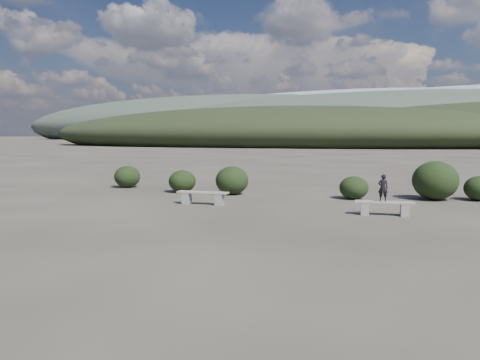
% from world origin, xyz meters
% --- Properties ---
extents(ground, '(1200.00, 1200.00, 0.00)m').
position_xyz_m(ground, '(0.00, 0.00, 0.00)').
color(ground, '#322E27').
rests_on(ground, ground).
extents(bench_left, '(1.87, 0.52, 0.46)m').
position_xyz_m(bench_left, '(-2.81, 5.23, 0.28)').
color(bench_left, slate).
rests_on(bench_left, ground).
extents(bench_right, '(1.79, 0.57, 0.44)m').
position_xyz_m(bench_right, '(3.39, 5.02, 0.27)').
color(bench_right, slate).
rests_on(bench_right, ground).
extents(seated_person, '(0.33, 0.24, 0.83)m').
position_xyz_m(seated_person, '(3.32, 5.01, 0.86)').
color(seated_person, black).
rests_on(seated_person, bench_right).
extents(shrub_a, '(1.17, 1.17, 0.96)m').
position_xyz_m(shrub_a, '(-5.11, 8.18, 0.48)').
color(shrub_a, black).
rests_on(shrub_a, ground).
extents(shrub_b, '(1.37, 1.37, 1.18)m').
position_xyz_m(shrub_b, '(-2.84, 8.21, 0.59)').
color(shrub_b, black).
rests_on(shrub_b, ground).
extents(shrub_c, '(1.11, 1.11, 0.89)m').
position_xyz_m(shrub_c, '(2.09, 8.47, 0.44)').
color(shrub_c, black).
rests_on(shrub_c, ground).
extents(shrub_d, '(1.69, 1.69, 1.48)m').
position_xyz_m(shrub_d, '(5.03, 9.31, 0.74)').
color(shrub_d, black).
rests_on(shrub_d, ground).
extents(shrub_e, '(1.12, 1.12, 0.93)m').
position_xyz_m(shrub_e, '(6.59, 9.65, 0.47)').
color(shrub_e, black).
rests_on(shrub_e, ground).
extents(shrub_f, '(1.21, 1.21, 1.02)m').
position_xyz_m(shrub_f, '(-8.40, 8.98, 0.51)').
color(shrub_f, black).
rests_on(shrub_f, ground).
extents(mountain_ridges, '(500.00, 400.00, 56.00)m').
position_xyz_m(mountain_ridges, '(-7.48, 339.06, 10.84)').
color(mountain_ridges, black).
rests_on(mountain_ridges, ground).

